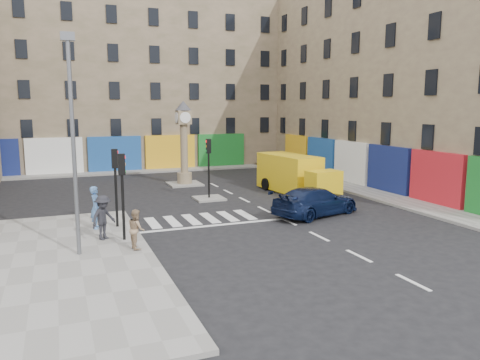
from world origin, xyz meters
TOP-DOWN VIEW (x-y plane):
  - ground at (0.00, 0.00)m, footprint 120.00×120.00m
  - sidewalk_left at (-11.00, -2.00)m, footprint 7.00×16.00m
  - sidewalk_right at (8.70, 10.00)m, footprint 2.60×30.00m
  - sidewalk_far at (-4.00, 22.20)m, footprint 32.00×2.40m
  - island_near at (-2.00, 8.00)m, footprint 1.80×1.80m
  - island_far at (-2.00, 14.00)m, footprint 2.40×2.40m
  - building_right at (15.00, 10.00)m, footprint 10.00×30.00m
  - building_far at (-4.00, 28.00)m, footprint 32.00×10.00m
  - traffic_light_left_near at (-8.30, 0.20)m, footprint 0.28×0.22m
  - traffic_light_left_far at (-8.30, 2.60)m, footprint 0.28×0.22m
  - traffic_light_island at (-2.00, 8.00)m, footprint 0.28×0.22m
  - lamp_post at (-10.20, -1.20)m, footprint 0.50×0.25m
  - clock_pillar at (-2.00, 14.00)m, footprint 1.20×1.20m
  - navy_sedan at (1.99, 1.72)m, footprint 5.69×3.64m
  - yellow_van at (4.01, 7.86)m, footprint 3.00×7.20m
  - pedestrian_blue at (-9.25, 2.60)m, footprint 0.65×0.83m
  - pedestrian_tan at (-8.00, -1.26)m, footprint 0.67×0.83m
  - pedestrian_dark at (-9.10, 0.57)m, footprint 1.41×1.34m

SIDE VIEW (x-z plane):
  - ground at x=0.00m, z-range 0.00..0.00m
  - island_near at x=-2.00m, z-range 0.00..0.12m
  - island_far at x=-2.00m, z-range 0.00..0.12m
  - sidewalk_left at x=-11.00m, z-range 0.00..0.15m
  - sidewalk_right at x=8.70m, z-range 0.00..0.15m
  - sidewalk_far at x=-4.00m, z-range 0.00..0.15m
  - navy_sedan at x=1.99m, z-range 0.00..1.53m
  - pedestrian_tan at x=-8.00m, z-range 0.15..1.75m
  - pedestrian_dark at x=-9.10m, z-range 0.15..2.07m
  - pedestrian_blue at x=-9.25m, z-range 0.15..2.15m
  - yellow_van at x=4.01m, z-range -0.01..2.54m
  - traffic_light_island at x=-2.00m, z-range 0.74..4.44m
  - traffic_light_left_near at x=-8.30m, z-range 0.77..4.47m
  - traffic_light_left_far at x=-8.30m, z-range 0.77..4.47m
  - clock_pillar at x=-2.00m, z-range 0.50..6.60m
  - lamp_post at x=-10.20m, z-range 0.64..8.94m
  - building_right at x=15.00m, z-range 0.00..16.00m
  - building_far at x=-4.00m, z-range 0.00..17.00m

